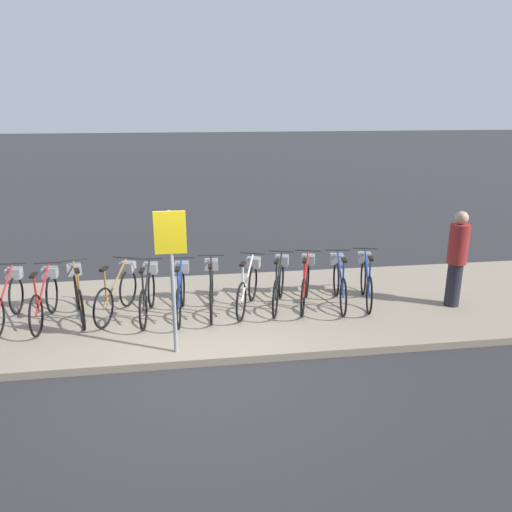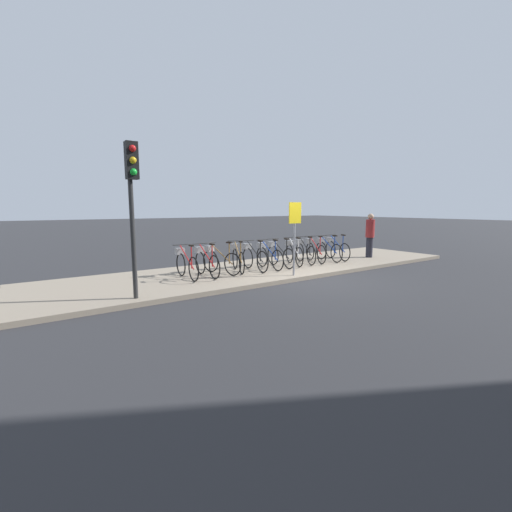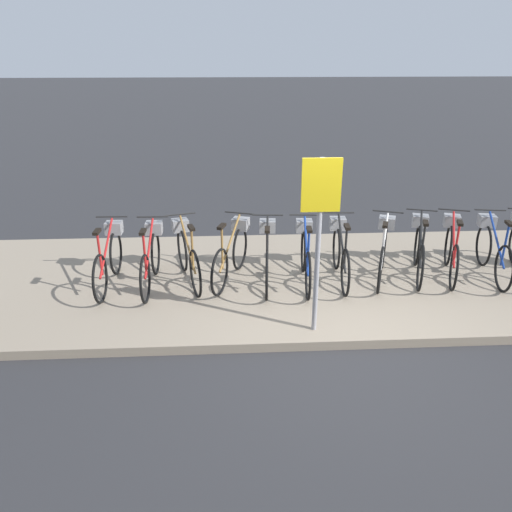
% 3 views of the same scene
% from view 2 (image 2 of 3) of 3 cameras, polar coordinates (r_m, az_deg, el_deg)
% --- Properties ---
extents(ground_plane, '(120.00, 120.00, 0.00)m').
position_cam_2_polar(ground_plane, '(10.16, 8.94, -3.91)').
color(ground_plane, '#2D2D30').
extents(sidewalk, '(14.77, 3.68, 0.12)m').
position_cam_2_polar(sidewalk, '(11.52, 2.61, -2.10)').
color(sidewalk, gray).
rests_on(sidewalk, ground_plane).
extents(parked_bicycle_0, '(0.46, 1.60, 0.99)m').
position_cam_2_polar(parked_bicycle_0, '(9.79, -11.65, -1.12)').
color(parked_bicycle_0, black).
rests_on(parked_bicycle_0, sidewalk).
extents(parked_bicycle_1, '(0.46, 1.60, 0.99)m').
position_cam_2_polar(parked_bicycle_1, '(10.01, -8.40, -0.84)').
color(parked_bicycle_1, black).
rests_on(parked_bicycle_1, sidewalk).
extents(parked_bicycle_2, '(0.59, 1.55, 0.99)m').
position_cam_2_polar(parked_bicycle_2, '(10.34, -6.19, -0.52)').
color(parked_bicycle_2, black).
rests_on(parked_bicycle_2, sidewalk).
extents(parked_bicycle_3, '(0.65, 1.53, 0.99)m').
position_cam_2_polar(parked_bicycle_3, '(10.69, -3.10, -0.21)').
color(parked_bicycle_3, black).
rests_on(parked_bicycle_3, sidewalk).
extents(parked_bicycle_4, '(0.46, 1.60, 0.99)m').
position_cam_2_polar(parked_bicycle_4, '(10.85, -0.44, -0.07)').
color(parked_bicycle_4, black).
rests_on(parked_bicycle_4, sidewalk).
extents(parked_bicycle_5, '(0.46, 1.60, 0.99)m').
position_cam_2_polar(parked_bicycle_5, '(11.15, 1.99, 0.15)').
color(parked_bicycle_5, black).
rests_on(parked_bicycle_5, sidewalk).
extents(parked_bicycle_6, '(0.46, 1.60, 0.99)m').
position_cam_2_polar(parked_bicycle_6, '(11.53, 3.86, 0.40)').
color(parked_bicycle_6, black).
rests_on(parked_bicycle_6, sidewalk).
extents(parked_bicycle_7, '(0.67, 1.52, 0.99)m').
position_cam_2_polar(parked_bicycle_7, '(11.97, 6.24, 0.65)').
color(parked_bicycle_7, black).
rests_on(parked_bicycle_7, sidewalk).
extents(parked_bicycle_8, '(0.61, 1.54, 0.99)m').
position_cam_2_polar(parked_bicycle_8, '(12.38, 8.05, 0.86)').
color(parked_bicycle_8, black).
rests_on(parked_bicycle_8, sidewalk).
extents(parked_bicycle_9, '(0.64, 1.53, 0.99)m').
position_cam_2_polar(parked_bicycle_9, '(12.70, 9.73, 1.00)').
color(parked_bicycle_9, black).
rests_on(parked_bicycle_9, sidewalk).
extents(parked_bicycle_10, '(0.46, 1.59, 0.99)m').
position_cam_2_polar(parked_bicycle_10, '(13.10, 11.77, 1.16)').
color(parked_bicycle_10, black).
rests_on(parked_bicycle_10, sidewalk).
extents(parked_bicycle_11, '(0.54, 1.57, 0.99)m').
position_cam_2_polar(parked_bicycle_11, '(13.49, 13.20, 1.32)').
color(parked_bicycle_11, black).
rests_on(parked_bicycle_11, sidewalk).
extents(pedestrian, '(0.34, 0.34, 1.74)m').
position_cam_2_polar(pedestrian, '(14.35, 18.46, 3.44)').
color(pedestrian, '#23232D').
rests_on(pedestrian, sidewalk).
extents(traffic_light, '(0.24, 0.40, 3.30)m').
position_cam_2_polar(traffic_light, '(7.67, -19.97, 10.62)').
color(traffic_light, '#2D2D2D').
rests_on(traffic_light, sidewalk).
extents(sign_post, '(0.44, 0.07, 2.12)m').
position_cam_2_polar(sign_post, '(9.92, 6.46, 5.00)').
color(sign_post, '#99999E').
rests_on(sign_post, sidewalk).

